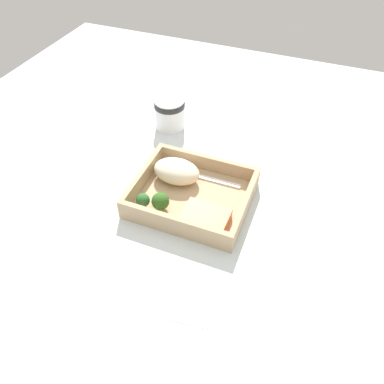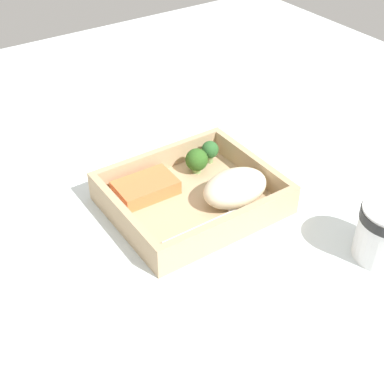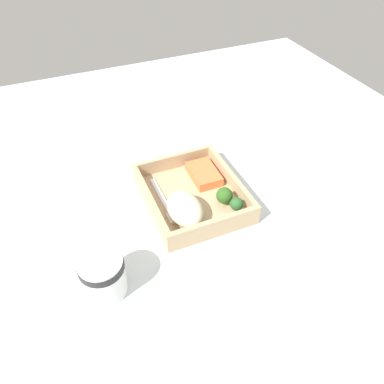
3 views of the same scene
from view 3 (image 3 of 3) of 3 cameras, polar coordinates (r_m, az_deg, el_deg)
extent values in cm
cube|color=silver|center=(90.05, 0.00, -1.74)|extent=(160.00, 160.00, 2.00)
cube|color=tan|center=(88.94, 0.00, -1.00)|extent=(25.56, 21.64, 1.20)
cube|color=tan|center=(84.82, -6.37, -1.62)|extent=(25.56, 1.20, 3.85)
cube|color=tan|center=(90.71, 5.95, 1.91)|extent=(25.56, 1.20, 3.85)
cube|color=tan|center=(95.93, -2.86, 4.71)|extent=(1.20, 19.24, 3.85)
cube|color=tan|center=(79.43, 3.46, -5.24)|extent=(1.20, 19.24, 3.85)
cube|color=orange|center=(93.04, 1.82, 2.76)|extent=(9.84, 6.47, 2.34)
ellipsoid|color=#F0E4BE|center=(82.03, -1.10, -2.55)|extent=(11.04, 7.47, 5.14)
cylinder|color=#76A059|center=(86.76, 4.91, -1.38)|extent=(1.47, 1.47, 1.39)
sphere|color=#2E5C1E|center=(85.55, 4.98, -0.53)|extent=(3.86, 3.86, 3.86)
cylinder|color=#7B9B5C|center=(84.88, 6.71, -2.63)|extent=(1.15, 1.15, 1.72)
sphere|color=#2A5D29|center=(83.69, 6.80, -1.81)|extent=(3.02, 3.02, 3.02)
cube|color=white|center=(88.91, -4.81, -0.48)|extent=(12.41, 1.21, 0.44)
cube|color=white|center=(83.56, -2.96, -3.86)|extent=(3.42, 2.23, 0.44)
cylinder|color=white|center=(71.95, -13.35, -12.35)|extent=(8.11, 8.11, 8.54)
cylinder|color=black|center=(69.49, -13.76, -10.87)|extent=(8.36, 8.36, 1.54)
cube|color=white|center=(103.87, 9.18, 5.44)|extent=(11.25, 12.85, 0.24)
camera|label=1|loc=(1.14, 28.28, 39.01)|focal=35.00mm
camera|label=2|loc=(1.02, -46.63, 27.14)|focal=50.00mm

